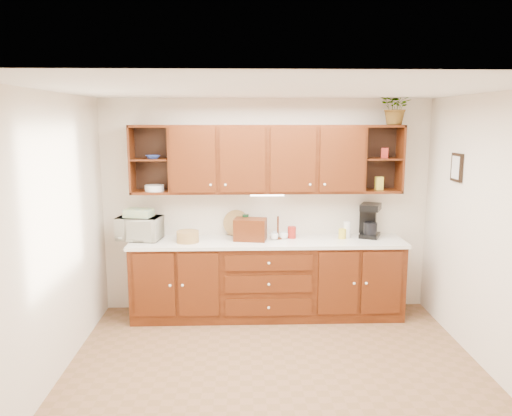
{
  "coord_description": "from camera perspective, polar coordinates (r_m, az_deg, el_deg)",
  "views": [
    {
      "loc": [
        -0.33,
        -4.3,
        2.35
      ],
      "look_at": [
        -0.15,
        1.15,
        1.38
      ],
      "focal_mm": 35.0,
      "sensor_mm": 36.0,
      "label": 1
    }
  ],
  "objects": [
    {
      "name": "woven_tray",
      "position": [
        6.16,
        -2.26,
        -3.1
      ],
      "size": [
        0.32,
        0.09,
        0.32
      ],
      "primitive_type": "cylinder",
      "rotation": [
        1.36,
        0.0,
        -0.02
      ],
      "color": "#AA8047",
      "rests_on": "countertop"
    },
    {
      "name": "floor",
      "position": [
        4.92,
        2.25,
        -18.51
      ],
      "size": [
        4.0,
        4.0,
        0.0
      ],
      "primitive_type": "plane",
      "color": "brown",
      "rests_on": "ground"
    },
    {
      "name": "back_wall",
      "position": [
        6.15,
        1.16,
        0.25
      ],
      "size": [
        4.0,
        0.0,
        4.0
      ],
      "primitive_type": "plane",
      "rotation": [
        1.57,
        0.0,
        0.0
      ],
      "color": "beige",
      "rests_on": "floor"
    },
    {
      "name": "plate_stack",
      "position": [
        6.0,
        -11.53,
        2.25
      ],
      "size": [
        0.23,
        0.23,
        0.07
      ],
      "primitive_type": "cylinder",
      "rotation": [
        0.0,
        0.0,
        -0.03
      ],
      "color": "white",
      "rests_on": "upper_cabinets"
    },
    {
      "name": "canister_white",
      "position": [
        6.13,
        10.35,
        -2.45
      ],
      "size": [
        0.1,
        0.1,
        0.2
      ],
      "primitive_type": "cylinder",
      "rotation": [
        0.0,
        0.0,
        -0.2
      ],
      "color": "white",
      "rests_on": "countertop"
    },
    {
      "name": "framed_picture",
      "position": [
        5.71,
        21.98,
        4.32
      ],
      "size": [
        0.03,
        0.24,
        0.3
      ],
      "primitive_type": "cube",
      "color": "black",
      "rests_on": "right_wall"
    },
    {
      "name": "wine_bottle",
      "position": [
        6.01,
        -1.2,
        -2.08
      ],
      "size": [
        0.1,
        0.1,
        0.29
      ],
      "primitive_type": "cylinder",
      "rotation": [
        0.0,
        0.0,
        0.41
      ],
      "color": "black",
      "rests_on": "countertop"
    },
    {
      "name": "wicker_basket",
      "position": [
        5.87,
        -7.81,
        -3.26
      ],
      "size": [
        0.33,
        0.33,
        0.13
      ],
      "primitive_type": "cylinder",
      "rotation": [
        0.0,
        0.0,
        -0.33
      ],
      "color": "#AA8047",
      "rests_on": "countertop"
    },
    {
      "name": "undercabinet_light",
      "position": [
        5.91,
        1.28,
        1.51
      ],
      "size": [
        0.4,
        0.05,
        0.02
      ],
      "primitive_type": "cube",
      "color": "white",
      "rests_on": "upper_cabinets"
    },
    {
      "name": "canister_yellow",
      "position": [
        6.08,
        9.83,
        -2.92
      ],
      "size": [
        0.09,
        0.09,
        0.12
      ],
      "primitive_type": "cylinder",
      "rotation": [
        0.0,
        0.0,
        0.04
      ],
      "color": "gold",
      "rests_on": "countertop"
    },
    {
      "name": "pantry_box_yellow",
      "position": [
        6.16,
        13.89,
        2.76
      ],
      "size": [
        0.09,
        0.08,
        0.15
      ],
      "primitive_type": "cube",
      "rotation": [
        0.0,
        0.0,
        0.12
      ],
      "color": "gold",
      "rests_on": "upper_cabinets"
    },
    {
      "name": "microwave",
      "position": [
        6.08,
        -13.18,
        -2.26
      ],
      "size": [
        0.55,
        0.42,
        0.28
      ],
      "primitive_type": "imported",
      "rotation": [
        0.0,
        0.0,
        -0.16
      ],
      "color": "beige",
      "rests_on": "countertop"
    },
    {
      "name": "upper_cabinets",
      "position": [
        5.92,
        1.36,
        5.64
      ],
      "size": [
        3.2,
        0.33,
        0.8
      ],
      "color": "#361306",
      "rests_on": "back_wall"
    },
    {
      "name": "ceiling",
      "position": [
        4.32,
        2.5,
        13.37
      ],
      "size": [
        4.0,
        4.0,
        0.0
      ],
      "primitive_type": "plane",
      "rotation": [
        3.14,
        0.0,
        0.0
      ],
      "color": "white",
      "rests_on": "back_wall"
    },
    {
      "name": "coffee_maker",
      "position": [
        6.22,
        12.85,
        -1.43
      ],
      "size": [
        0.32,
        0.35,
        0.41
      ],
      "rotation": [
        0.0,
        0.0,
        -0.42
      ],
      "color": "black",
      "rests_on": "countertop"
    },
    {
      "name": "left_wall",
      "position": [
        4.74,
        -22.59,
        -3.54
      ],
      "size": [
        0.0,
        3.5,
        3.5
      ],
      "primitive_type": "plane",
      "rotation": [
        1.57,
        0.0,
        1.57
      ],
      "color": "beige",
      "rests_on": "floor"
    },
    {
      "name": "canister_red",
      "position": [
        6.03,
        4.11,
        -2.79
      ],
      "size": [
        0.1,
        0.1,
        0.14
      ],
      "primitive_type": "cylinder",
      "rotation": [
        0.0,
        0.0,
        -0.0
      ],
      "color": "maroon",
      "rests_on": "countertop"
    },
    {
      "name": "mug_tree",
      "position": [
        6.0,
        2.52,
        -3.12
      ],
      "size": [
        0.24,
        0.24,
        0.27
      ],
      "rotation": [
        0.0,
        0.0,
        -0.22
      ],
      "color": "#361306",
      "rests_on": "countertop"
    },
    {
      "name": "towel_stack",
      "position": [
        6.05,
        -13.25,
        -0.55
      ],
      "size": [
        0.35,
        0.29,
        0.09
      ],
      "primitive_type": "cube",
      "rotation": [
        0.0,
        0.0,
        -0.21
      ],
      "color": "#EAE76E",
      "rests_on": "microwave"
    },
    {
      "name": "right_wall",
      "position": [
        5.0,
        25.89,
        -3.08
      ],
      "size": [
        0.0,
        3.5,
        3.5
      ],
      "primitive_type": "plane",
      "rotation": [
        1.57,
        0.0,
        -1.57
      ],
      "color": "beige",
      "rests_on": "floor"
    },
    {
      "name": "potted_plant",
      "position": [
        6.13,
        15.76,
        11.07
      ],
      "size": [
        0.45,
        0.42,
        0.41
      ],
      "primitive_type": "imported",
      "rotation": [
        0.0,
        0.0,
        -0.31
      ],
      "color": "#999999",
      "rests_on": "upper_cabinets"
    },
    {
      "name": "bowl_stack",
      "position": [
        5.97,
        -11.71,
        5.74
      ],
      "size": [
        0.22,
        0.22,
        0.04
      ],
      "primitive_type": "imported",
      "rotation": [
        0.0,
        0.0,
        0.43
      ],
      "color": "#2A429A",
      "rests_on": "upper_cabinets"
    },
    {
      "name": "bread_box",
      "position": [
        5.89,
        -0.66,
        -2.47
      ],
      "size": [
        0.41,
        0.29,
        0.26
      ],
      "primitive_type": "cube",
      "rotation": [
        0.0,
        0.0,
        -0.18
      ],
      "color": "#361306",
      "rests_on": "countertop"
    },
    {
      "name": "pantry_box_red",
      "position": [
        6.14,
        14.51,
        6.11
      ],
      "size": [
        0.1,
        0.09,
        0.12
      ],
      "primitive_type": "cube",
      "rotation": [
        0.0,
        0.0,
        -0.34
      ],
      "color": "maroon",
      "rests_on": "upper_cabinets"
    },
    {
      "name": "countertop",
      "position": [
        5.93,
        1.31,
        -3.89
      ],
      "size": [
        3.24,
        0.64,
        0.04
      ],
      "primitive_type": "cube",
      "color": "silver",
      "rests_on": "base_cabinets"
    },
    {
      "name": "base_cabinets",
      "position": [
        6.07,
        1.29,
        -8.18
      ],
      "size": [
        3.2,
        0.6,
        0.9
      ],
      "primitive_type": "cube",
      "color": "#361306",
      "rests_on": "floor"
    }
  ]
}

